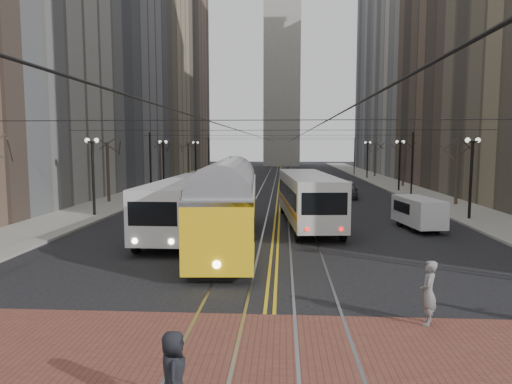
# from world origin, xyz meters

# --- Properties ---
(ground) EXTENTS (260.00, 260.00, 0.00)m
(ground) POSITION_xyz_m (0.00, 0.00, 0.00)
(ground) COLOR black
(ground) RESTS_ON ground
(sidewalk_left) EXTENTS (5.00, 140.00, 0.15)m
(sidewalk_left) POSITION_xyz_m (-15.00, 45.00, 0.07)
(sidewalk_left) COLOR gray
(sidewalk_left) RESTS_ON ground
(sidewalk_right) EXTENTS (5.00, 140.00, 0.15)m
(sidewalk_right) POSITION_xyz_m (15.00, 45.00, 0.07)
(sidewalk_right) COLOR gray
(sidewalk_right) RESTS_ON ground
(crosswalk_band) EXTENTS (25.00, 6.00, 0.01)m
(crosswalk_band) POSITION_xyz_m (0.00, -4.00, 0.01)
(crosswalk_band) COLOR brown
(crosswalk_band) RESTS_ON ground
(streetcar_rails) EXTENTS (4.80, 130.00, 0.02)m
(streetcar_rails) POSITION_xyz_m (0.00, 45.00, 0.00)
(streetcar_rails) COLOR gray
(streetcar_rails) RESTS_ON ground
(centre_lines) EXTENTS (0.42, 130.00, 0.01)m
(centre_lines) POSITION_xyz_m (0.00, 45.00, 0.01)
(centre_lines) COLOR gold
(centre_lines) RESTS_ON ground
(building_left_mid) EXTENTS (16.00, 20.00, 34.00)m
(building_left_mid) POSITION_xyz_m (-25.50, 46.00, 17.00)
(building_left_mid) COLOR slate
(building_left_mid) RESTS_ON ground
(building_left_midfar) EXTENTS (20.00, 20.00, 52.00)m
(building_left_midfar) POSITION_xyz_m (-27.50, 66.00, 26.00)
(building_left_midfar) COLOR #82745A
(building_left_midfar) RESTS_ON ground
(building_left_far) EXTENTS (16.00, 20.00, 40.00)m
(building_left_far) POSITION_xyz_m (-25.50, 86.00, 20.00)
(building_left_far) COLOR brown
(building_left_far) RESTS_ON ground
(building_right_mid) EXTENTS (16.00, 20.00, 34.00)m
(building_right_mid) POSITION_xyz_m (25.50, 46.00, 17.00)
(building_right_mid) COLOR brown
(building_right_mid) RESTS_ON ground
(building_right_midfar) EXTENTS (20.00, 20.00, 52.00)m
(building_right_midfar) POSITION_xyz_m (27.50, 66.00, 26.00)
(building_right_midfar) COLOR #9E9C95
(building_right_midfar) RESTS_ON ground
(building_right_far) EXTENTS (16.00, 20.00, 40.00)m
(building_right_far) POSITION_xyz_m (25.50, 86.00, 20.00)
(building_right_far) COLOR slate
(building_right_far) RESTS_ON ground
(clock_tower) EXTENTS (12.00, 12.00, 66.00)m
(clock_tower) POSITION_xyz_m (0.00, 102.00, 35.96)
(clock_tower) COLOR #B2AFA5
(clock_tower) RESTS_ON ground
(lamp_posts) EXTENTS (27.60, 57.20, 5.60)m
(lamp_posts) POSITION_xyz_m (-0.00, 28.75, 2.80)
(lamp_posts) COLOR black
(lamp_posts) RESTS_ON ground
(street_trees) EXTENTS (31.68, 53.28, 5.60)m
(street_trees) POSITION_xyz_m (0.00, 35.25, 2.80)
(street_trees) COLOR #382D23
(street_trees) RESTS_ON ground
(trolley_wires) EXTENTS (25.96, 120.00, 6.60)m
(trolley_wires) POSITION_xyz_m (0.00, 34.83, 3.77)
(trolley_wires) COLOR black
(trolley_wires) RESTS_ON ground
(transit_bus) EXTENTS (2.93, 13.14, 3.27)m
(transit_bus) POSITION_xyz_m (-5.56, 12.17, 1.64)
(transit_bus) COLOR silver
(transit_bus) RESTS_ON ground
(streetcar) EXTENTS (3.65, 15.20, 3.55)m
(streetcar) POSITION_xyz_m (-2.50, 9.16, 1.78)
(streetcar) COLOR yellow
(streetcar) RESTS_ON ground
(rear_bus) EXTENTS (3.91, 13.29, 3.42)m
(rear_bus) POSITION_xyz_m (2.07, 15.53, 1.71)
(rear_bus) COLOR silver
(rear_bus) RESTS_ON ground
(cargo_van) EXTENTS (2.40, 4.79, 2.03)m
(cargo_van) POSITION_xyz_m (9.00, 14.19, 1.01)
(cargo_van) COLOR silver
(cargo_van) RESTS_ON ground
(sedan_grey) EXTENTS (2.35, 4.60, 1.50)m
(sedan_grey) POSITION_xyz_m (7.04, 31.20, 0.75)
(sedan_grey) COLOR #43474B
(sedan_grey) RESTS_ON ground
(sedan_silver) EXTENTS (1.80, 4.46, 1.44)m
(sedan_silver) POSITION_xyz_m (7.16, 34.70, 0.72)
(sedan_silver) COLOR #95969B
(sedan_silver) RESTS_ON ground
(pedestrian_a) EXTENTS (0.70, 0.93, 1.72)m
(pedestrian_a) POSITION_xyz_m (-1.75, -6.50, 0.87)
(pedestrian_a) COLOR black
(pedestrian_a) RESTS_ON crosswalk_band
(pedestrian_b) EXTENTS (0.69, 0.83, 1.95)m
(pedestrian_b) POSITION_xyz_m (4.77, -1.50, 0.99)
(pedestrian_b) COLOR slate
(pedestrian_b) RESTS_ON crosswalk_band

